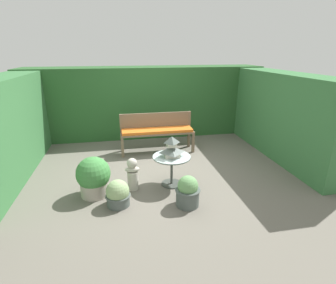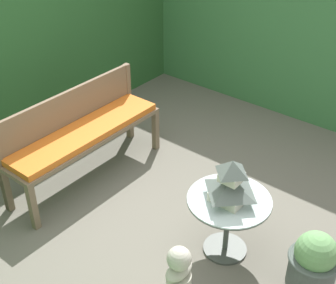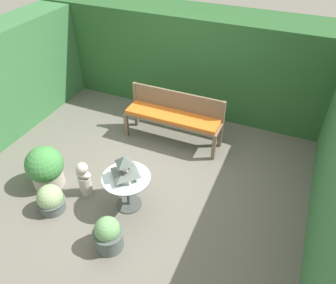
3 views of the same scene
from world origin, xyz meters
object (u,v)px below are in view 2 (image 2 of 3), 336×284
(patio_table, at_px, (228,210))
(garden_bust, at_px, (179,279))
(pagoda_birdhouse, at_px, (231,183))
(garden_bench, at_px, (85,136))
(potted_plant_patio_mid, at_px, (314,262))

(patio_table, height_order, garden_bust, garden_bust)
(pagoda_birdhouse, relative_size, garden_bust, 0.63)
(patio_table, distance_m, garden_bust, 0.71)
(garden_bench, relative_size, potted_plant_patio_mid, 3.42)
(garden_bench, relative_size, pagoda_birdhouse, 4.68)
(patio_table, distance_m, pagoda_birdhouse, 0.27)
(garden_bench, xyz_separation_m, pagoda_birdhouse, (0.01, -1.64, 0.22))
(pagoda_birdhouse, xyz_separation_m, potted_plant_patio_mid, (0.11, -0.70, -0.47))
(garden_bench, bearing_deg, pagoda_birdhouse, -89.77)
(garden_bench, bearing_deg, potted_plant_patio_mid, -87.17)
(patio_table, relative_size, pagoda_birdhouse, 1.84)
(garden_bench, xyz_separation_m, potted_plant_patio_mid, (0.12, -2.34, -0.25))
(potted_plant_patio_mid, bearing_deg, patio_table, 98.83)
(garden_bust, height_order, potted_plant_patio_mid, garden_bust)
(garden_bench, distance_m, garden_bust, 1.83)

